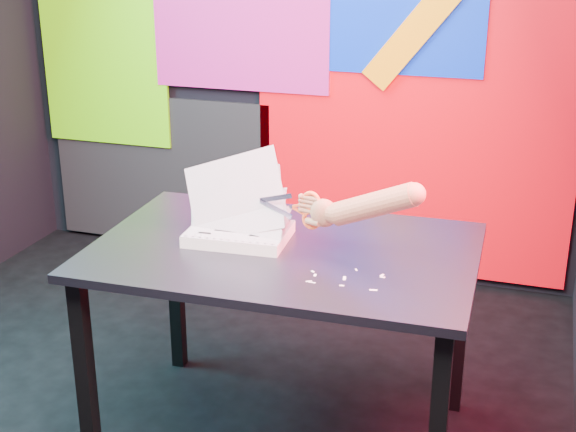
% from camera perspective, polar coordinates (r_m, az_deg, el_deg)
% --- Properties ---
extents(room, '(3.01, 3.01, 2.71)m').
position_cam_1_polar(room, '(2.75, -9.81, 11.09)').
color(room, black).
rests_on(room, ground).
extents(backdrop, '(2.88, 0.05, 2.08)m').
position_cam_1_polar(backdrop, '(4.13, 0.76, 8.81)').
color(backdrop, '#F40511').
rests_on(backdrop, ground).
extents(work_table, '(1.29, 0.88, 0.75)m').
position_cam_1_polar(work_table, '(2.71, -0.27, -3.85)').
color(work_table, black).
rests_on(work_table, ground).
extents(printout_stack, '(0.40, 0.27, 0.33)m').
position_cam_1_polar(printout_stack, '(2.74, -3.53, -1.06)').
color(printout_stack, white).
rests_on(printout_stack, work_table).
extents(scissors, '(0.23, 0.06, 0.13)m').
position_cam_1_polar(scissors, '(2.61, 1.35, 0.46)').
color(scissors, silver).
rests_on(scissors, printout_stack).
extents(hand_forearm, '(0.42, 0.14, 0.20)m').
position_cam_1_polar(hand_forearm, '(2.50, 5.51, 0.73)').
color(hand_forearm, '#B36848').
rests_on(hand_forearm, work_table).
extents(paper_clippings, '(0.23, 0.15, 0.00)m').
position_cam_1_polar(paper_clippings, '(2.45, 4.14, -4.51)').
color(paper_clippings, white).
rests_on(paper_clippings, work_table).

